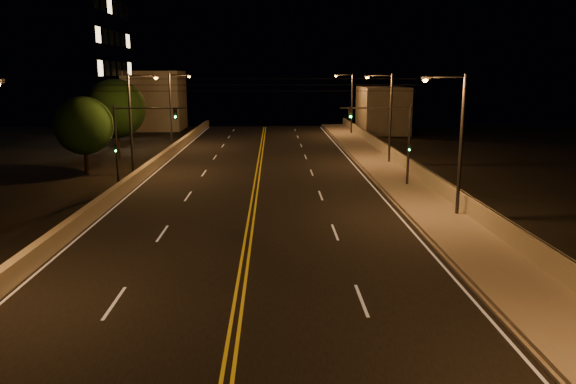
{
  "coord_description": "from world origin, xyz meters",
  "views": [
    {
      "loc": [
        1.3,
        -8.71,
        8.17
      ],
      "look_at": [
        2.0,
        18.0,
        2.5
      ],
      "focal_mm": 35.0,
      "sensor_mm": 36.0,
      "label": 1
    }
  ],
  "objects_px": {
    "streetlight_1": "(456,136)",
    "traffic_signal_left": "(130,137)",
    "streetlight_5": "(134,117)",
    "tree_0": "(84,126)",
    "streetlight_3": "(350,99)",
    "streetlight_6": "(173,104)",
    "tree_1": "(116,109)",
    "building_tower": "(5,22)",
    "traffic_signal_right": "(395,136)",
    "streetlight_2": "(387,112)"
  },
  "relations": [
    {
      "from": "streetlight_3",
      "to": "streetlight_6",
      "type": "height_order",
      "value": "same"
    },
    {
      "from": "streetlight_5",
      "to": "building_tower",
      "type": "distance_m",
      "value": 28.79
    },
    {
      "from": "streetlight_5",
      "to": "tree_1",
      "type": "height_order",
      "value": "streetlight_5"
    },
    {
      "from": "streetlight_5",
      "to": "tree_1",
      "type": "xyz_separation_m",
      "value": [
        -3.94,
        9.12,
        0.08
      ]
    },
    {
      "from": "tree_1",
      "to": "streetlight_5",
      "type": "bearing_deg",
      "value": -66.65
    },
    {
      "from": "streetlight_2",
      "to": "tree_0",
      "type": "relative_size",
      "value": 1.28
    },
    {
      "from": "streetlight_6",
      "to": "building_tower",
      "type": "distance_m",
      "value": 20.77
    },
    {
      "from": "traffic_signal_left",
      "to": "tree_0",
      "type": "height_order",
      "value": "tree_0"
    },
    {
      "from": "streetlight_1",
      "to": "traffic_signal_right",
      "type": "bearing_deg",
      "value": 99.75
    },
    {
      "from": "building_tower",
      "to": "tree_0",
      "type": "distance_m",
      "value": 26.44
    },
    {
      "from": "streetlight_2",
      "to": "streetlight_6",
      "type": "height_order",
      "value": "same"
    },
    {
      "from": "streetlight_6",
      "to": "traffic_signal_right",
      "type": "xyz_separation_m",
      "value": [
        19.88,
        -23.97,
        -0.97
      ]
    },
    {
      "from": "streetlight_3",
      "to": "traffic_signal_right",
      "type": "bearing_deg",
      "value": -92.43
    },
    {
      "from": "streetlight_5",
      "to": "traffic_signal_left",
      "type": "relative_size",
      "value": 1.36
    },
    {
      "from": "traffic_signal_left",
      "to": "streetlight_5",
      "type": "bearing_deg",
      "value": 100.55
    },
    {
      "from": "streetlight_3",
      "to": "traffic_signal_right",
      "type": "distance_m",
      "value": 35.63
    },
    {
      "from": "streetlight_1",
      "to": "streetlight_6",
      "type": "xyz_separation_m",
      "value": [
        -21.39,
        32.75,
        0.0
      ]
    },
    {
      "from": "building_tower",
      "to": "tree_0",
      "type": "xyz_separation_m",
      "value": [
        14.51,
        -19.87,
        -9.71
      ]
    },
    {
      "from": "tree_0",
      "to": "tree_1",
      "type": "bearing_deg",
      "value": 88.83
    },
    {
      "from": "streetlight_5",
      "to": "streetlight_1",
      "type": "bearing_deg",
      "value": -34.56
    },
    {
      "from": "streetlight_3",
      "to": "streetlight_5",
      "type": "distance_m",
      "value": 36.55
    },
    {
      "from": "streetlight_2",
      "to": "streetlight_6",
      "type": "bearing_deg",
      "value": 147.72
    },
    {
      "from": "streetlight_3",
      "to": "building_tower",
      "type": "distance_m",
      "value": 42.11
    },
    {
      "from": "streetlight_1",
      "to": "streetlight_6",
      "type": "distance_m",
      "value": 39.11
    },
    {
      "from": "streetlight_3",
      "to": "traffic_signal_left",
      "type": "bearing_deg",
      "value": -119.67
    },
    {
      "from": "traffic_signal_left",
      "to": "streetlight_6",
      "type": "bearing_deg",
      "value": 92.65
    },
    {
      "from": "streetlight_3",
      "to": "tree_1",
      "type": "relative_size",
      "value": 1.06
    },
    {
      "from": "streetlight_3",
      "to": "traffic_signal_left",
      "type": "relative_size",
      "value": 1.36
    },
    {
      "from": "streetlight_5",
      "to": "tree_0",
      "type": "height_order",
      "value": "streetlight_5"
    },
    {
      "from": "tree_0",
      "to": "tree_1",
      "type": "height_order",
      "value": "tree_1"
    },
    {
      "from": "traffic_signal_right",
      "to": "tree_0",
      "type": "bearing_deg",
      "value": 165.68
    },
    {
      "from": "streetlight_1",
      "to": "traffic_signal_left",
      "type": "xyz_separation_m",
      "value": [
        -20.28,
        8.78,
        -0.97
      ]
    },
    {
      "from": "streetlight_6",
      "to": "building_tower",
      "type": "height_order",
      "value": "building_tower"
    },
    {
      "from": "streetlight_2",
      "to": "streetlight_6",
      "type": "xyz_separation_m",
      "value": [
        -21.39,
        13.51,
        0.0
      ]
    },
    {
      "from": "building_tower",
      "to": "streetlight_5",
      "type": "bearing_deg",
      "value": -47.09
    },
    {
      "from": "streetlight_3",
      "to": "building_tower",
      "type": "relative_size",
      "value": 0.28
    },
    {
      "from": "building_tower",
      "to": "tree_0",
      "type": "relative_size",
      "value": 4.49
    },
    {
      "from": "building_tower",
      "to": "streetlight_3",
      "type": "bearing_deg",
      "value": 13.48
    },
    {
      "from": "traffic_signal_left",
      "to": "streetlight_3",
      "type": "bearing_deg",
      "value": 60.33
    },
    {
      "from": "streetlight_1",
      "to": "traffic_signal_right",
      "type": "height_order",
      "value": "streetlight_1"
    },
    {
      "from": "building_tower",
      "to": "tree_1",
      "type": "height_order",
      "value": "building_tower"
    },
    {
      "from": "traffic_signal_right",
      "to": "tree_0",
      "type": "distance_m",
      "value": 24.77
    },
    {
      "from": "streetlight_1",
      "to": "building_tower",
      "type": "relative_size",
      "value": 0.28
    },
    {
      "from": "streetlight_1",
      "to": "tree_0",
      "type": "distance_m",
      "value": 29.55
    },
    {
      "from": "traffic_signal_left",
      "to": "building_tower",
      "type": "relative_size",
      "value": 0.21
    },
    {
      "from": "streetlight_6",
      "to": "tree_1",
      "type": "xyz_separation_m",
      "value": [
        -3.94,
        -8.89,
        0.08
      ]
    },
    {
      "from": "streetlight_2",
      "to": "traffic_signal_left",
      "type": "height_order",
      "value": "streetlight_2"
    },
    {
      "from": "building_tower",
      "to": "tree_1",
      "type": "relative_size",
      "value": 3.73
    },
    {
      "from": "streetlight_2",
      "to": "traffic_signal_right",
      "type": "relative_size",
      "value": 1.36
    },
    {
      "from": "tree_0",
      "to": "tree_1",
      "type": "distance_m",
      "value": 8.99
    }
  ]
}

